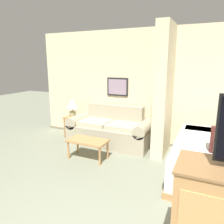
% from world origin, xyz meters
% --- Properties ---
extents(wall_back, '(6.38, 0.16, 2.60)m').
position_xyz_m(wall_back, '(-0.00, 4.00, 1.29)').
color(wall_back, beige).
rests_on(wall_back, ground_plane).
extents(wall_partition_pillar, '(0.24, 0.88, 2.60)m').
position_xyz_m(wall_partition_pillar, '(0.10, 3.50, 1.30)').
color(wall_partition_pillar, beige).
rests_on(wall_partition_pillar, ground_plane).
extents(couch, '(1.90, 0.84, 0.87)m').
position_xyz_m(couch, '(-1.09, 3.51, 0.32)').
color(couch, tan).
rests_on(couch, ground_plane).
extents(coffee_table, '(0.78, 0.41, 0.39)m').
position_xyz_m(coffee_table, '(-1.14, 2.58, 0.34)').
color(coffee_table, '#B27F4C').
rests_on(coffee_table, ground_plane).
extents(side_table, '(0.37, 0.37, 0.53)m').
position_xyz_m(side_table, '(-2.16, 3.56, 0.42)').
color(side_table, '#B27F4C').
rests_on(side_table, ground_plane).
extents(table_lamp, '(0.29, 0.29, 0.46)m').
position_xyz_m(table_lamp, '(-2.16, 3.56, 0.83)').
color(table_lamp, tan).
rests_on(table_lamp, side_table).
extents(backpack, '(0.33, 0.26, 0.39)m').
position_xyz_m(backpack, '(1.17, 2.53, 0.78)').
color(backpack, '#471E19').
rests_on(backpack, bed).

